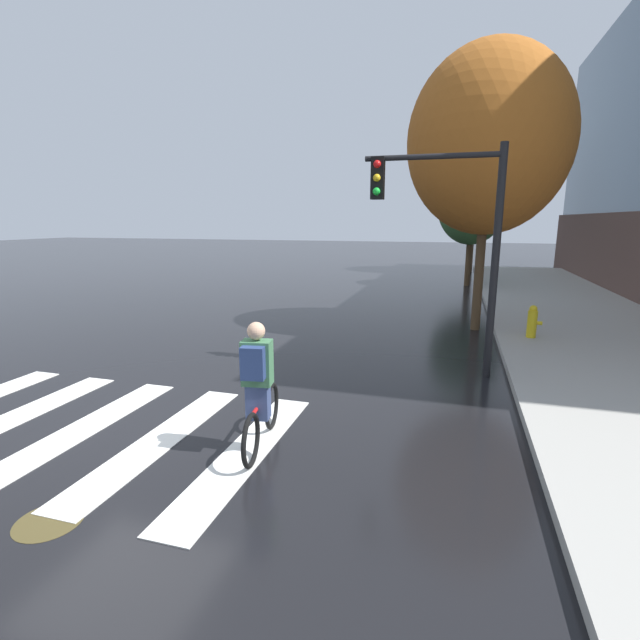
% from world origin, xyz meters
% --- Properties ---
extents(ground_plane, '(120.00, 120.00, 0.00)m').
position_xyz_m(ground_plane, '(0.00, 0.00, 0.00)').
color(ground_plane, black).
extents(crosswalk_stripes, '(5.57, 3.53, 0.01)m').
position_xyz_m(crosswalk_stripes, '(-0.49, 0.00, 0.01)').
color(crosswalk_stripes, silver).
rests_on(crosswalk_stripes, ground).
extents(manhole_cover, '(0.64, 0.64, 0.01)m').
position_xyz_m(manhole_cover, '(0.76, -1.80, 0.00)').
color(manhole_cover, '#473D1E').
rests_on(manhole_cover, ground).
extents(cyclist, '(0.39, 1.70, 1.69)m').
position_xyz_m(cyclist, '(2.16, 0.13, 0.84)').
color(cyclist, black).
rests_on(cyclist, ground).
extents(traffic_light_near, '(2.47, 0.28, 4.20)m').
position_xyz_m(traffic_light_near, '(4.28, 3.96, 2.86)').
color(traffic_light_near, black).
rests_on(traffic_light_near, ground).
extents(fire_hydrant, '(0.33, 0.22, 0.78)m').
position_xyz_m(fire_hydrant, '(6.27, 6.79, 0.53)').
color(fire_hydrant, gold).
rests_on(fire_hydrant, sidewalk).
extents(street_tree_near, '(4.01, 4.01, 7.13)m').
position_xyz_m(street_tree_near, '(5.04, 7.94, 4.82)').
color(street_tree_near, '#4C3823').
rests_on(street_tree_near, ground).
extents(street_tree_mid, '(2.90, 2.90, 5.17)m').
position_xyz_m(street_tree_mid, '(4.97, 16.81, 3.49)').
color(street_tree_mid, '#4C3823').
rests_on(street_tree_mid, ground).
extents(street_tree_far, '(4.20, 4.20, 7.46)m').
position_xyz_m(street_tree_far, '(5.25, 22.93, 5.04)').
color(street_tree_far, '#4C3823').
rests_on(street_tree_far, ground).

